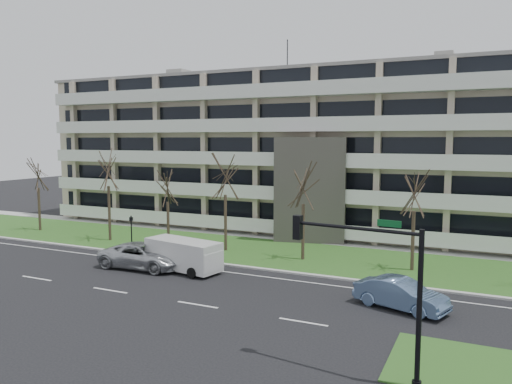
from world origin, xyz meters
The scene contains 18 objects.
ground centered at (0.00, 0.00, 0.00)m, with size 160.00×160.00×0.00m, color black.
grass_verge centered at (0.00, 13.00, 0.03)m, with size 90.00×10.00×0.06m, color #23531B.
curb centered at (0.00, 8.00, 0.06)m, with size 90.00×0.35×0.12m, color #B2B2AD.
sidewalk centered at (0.00, 18.50, 0.04)m, with size 90.00×2.00×0.08m, color #B2B2AD.
grass_median centered at (14.00, -2.00, 0.03)m, with size 7.00×5.00×0.06m, color #23531B.
lane_edge_line centered at (0.00, 6.50, 0.01)m, with size 90.00×0.12×0.01m, color white.
apartment_building centered at (-0.01, 25.32, 7.61)m, with size 60.50×15.10×18.75m.
silver_pickup centered at (-7.43, 5.00, 0.86)m, with size 2.85×6.19×1.72m, color #B8BBC0.
blue_sedan centered at (9.97, 3.93, 0.80)m, with size 1.69×4.85×1.60m, color #6786B3.
white_van centered at (-4.44, 5.50, 1.26)m, with size 5.70×2.97×2.10m.
traffic_signal centered at (10.18, -4.21, 3.87)m, with size 5.13×0.93×5.97m.
pedestrian_signal centered at (-12.19, 9.61, 1.71)m, with size 0.30×0.26×2.69m.
tree_0 centered at (-25.34, 12.13, 5.79)m, with size 3.73×3.73×7.45m.
tree_1 centered at (-15.93, 11.29, 6.65)m, with size 4.28×4.28×8.55m.
tree_2 centered at (-10.05, 11.69, 5.10)m, with size 3.29×3.29×6.57m.
tree_3 centered at (-4.84, 12.05, 6.23)m, with size 4.01×4.01×8.01m.
tree_4 centered at (1.73, 11.81, 5.75)m, with size 3.70×3.70×7.40m.
tree_5 centered at (9.43, 12.07, 5.64)m, with size 3.63×3.63×7.26m.
Camera 1 is at (13.84, -22.16, 8.85)m, focal length 35.00 mm.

